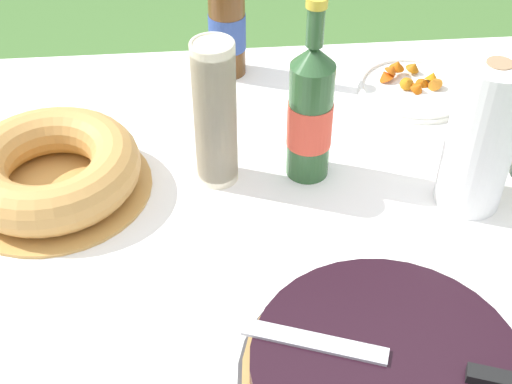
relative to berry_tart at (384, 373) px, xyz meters
name	(u,v)px	position (x,y,z in m)	size (l,w,h in m)	color
garden_table	(212,270)	(-0.21, 0.29, -0.10)	(1.53, 1.21, 0.75)	brown
tablecloth	(210,247)	(-0.21, 0.29, -0.04)	(1.54, 1.22, 0.10)	white
berry_tart	(384,373)	(0.00, 0.00, 0.00)	(0.38, 0.38, 0.06)	#38383D
serving_knife	(411,362)	(0.03, -0.01, 0.04)	(0.36, 0.15, 0.01)	silver
bundt_cake	(49,170)	(-0.48, 0.44, 0.02)	(0.34, 0.34, 0.09)	tan
cup_stack	(214,115)	(-0.20, 0.45, 0.10)	(0.07, 0.07, 0.27)	beige
cider_bottle_green	(309,113)	(-0.04, 0.45, 0.10)	(0.08, 0.08, 0.33)	#2D562D
cider_bottle_amber	(226,21)	(-0.16, 0.81, 0.09)	(0.08, 0.08, 0.32)	brown
snack_plate_near	(413,87)	(0.22, 0.69, -0.02)	(0.23, 0.23, 0.05)	white
paper_towel_roll	(480,136)	(0.22, 0.35, 0.10)	(0.11, 0.11, 0.27)	white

